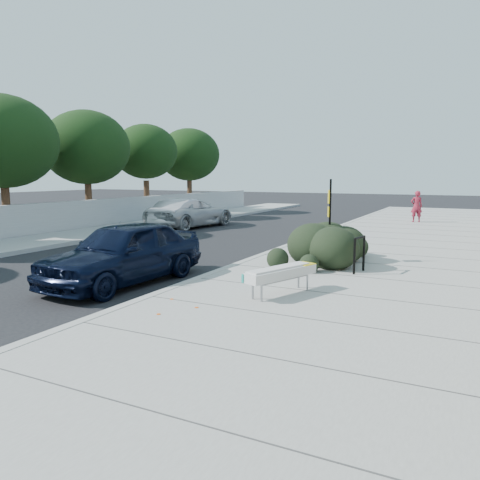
{
  "coord_description": "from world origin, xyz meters",
  "views": [
    {
      "loc": [
        6.2,
        -9.91,
        2.75
      ],
      "look_at": [
        0.55,
        1.29,
        1.0
      ],
      "focal_mm": 35.0,
      "sensor_mm": 36.0,
      "label": 1
    }
  ],
  "objects_px": {
    "bench": "(281,273)",
    "pedestrian": "(417,206)",
    "sedan_navy": "(124,252)",
    "bike_rack": "(359,251)",
    "wagon_silver": "(185,213)",
    "suv_silver": "(191,213)",
    "sign_post": "(329,215)"
  },
  "relations": [
    {
      "from": "sign_post",
      "to": "bike_rack",
      "type": "bearing_deg",
      "value": -67.25
    },
    {
      "from": "wagon_silver",
      "to": "suv_silver",
      "type": "height_order",
      "value": "wagon_silver"
    },
    {
      "from": "sign_post",
      "to": "sedan_navy",
      "type": "xyz_separation_m",
      "value": [
        -4.02,
        -4.52,
        -0.76
      ]
    },
    {
      "from": "sign_post",
      "to": "bench",
      "type": "bearing_deg",
      "value": -109.74
    },
    {
      "from": "sign_post",
      "to": "suv_silver",
      "type": "relative_size",
      "value": 0.47
    },
    {
      "from": "bike_rack",
      "to": "sedan_navy",
      "type": "height_order",
      "value": "sedan_navy"
    },
    {
      "from": "bench",
      "to": "bike_rack",
      "type": "bearing_deg",
      "value": 92.53
    },
    {
      "from": "sedan_navy",
      "to": "bench",
      "type": "bearing_deg",
      "value": 6.24
    },
    {
      "from": "bike_rack",
      "to": "sign_post",
      "type": "xyz_separation_m",
      "value": [
        -1.18,
        1.19,
        0.82
      ]
    },
    {
      "from": "sign_post",
      "to": "wagon_silver",
      "type": "bearing_deg",
      "value": 122.12
    },
    {
      "from": "sedan_navy",
      "to": "suv_silver",
      "type": "height_order",
      "value": "sedan_navy"
    },
    {
      "from": "bike_rack",
      "to": "pedestrian",
      "type": "xyz_separation_m",
      "value": [
        -0.22,
        15.09,
        0.28
      ]
    },
    {
      "from": "bike_rack",
      "to": "sedan_navy",
      "type": "relative_size",
      "value": 0.21
    },
    {
      "from": "sedan_navy",
      "to": "wagon_silver",
      "type": "relative_size",
      "value": 1.02
    },
    {
      "from": "bike_rack",
      "to": "sign_post",
      "type": "relative_size",
      "value": 0.39
    },
    {
      "from": "bike_rack",
      "to": "pedestrian",
      "type": "height_order",
      "value": "pedestrian"
    },
    {
      "from": "sedan_navy",
      "to": "suv_silver",
      "type": "xyz_separation_m",
      "value": [
        -5.63,
        11.92,
        -0.07
      ]
    },
    {
      "from": "suv_silver",
      "to": "sedan_navy",
      "type": "bearing_deg",
      "value": 122.04
    },
    {
      "from": "sedan_navy",
      "to": "wagon_silver",
      "type": "xyz_separation_m",
      "value": [
        -5.8,
        11.58,
        -0.04
      ]
    },
    {
      "from": "sign_post",
      "to": "sedan_navy",
      "type": "bearing_deg",
      "value": -153.78
    },
    {
      "from": "sign_post",
      "to": "suv_silver",
      "type": "xyz_separation_m",
      "value": [
        -9.64,
        7.4,
        -0.83
      ]
    },
    {
      "from": "bench",
      "to": "bike_rack",
      "type": "height_order",
      "value": "bike_rack"
    },
    {
      "from": "bench",
      "to": "suv_silver",
      "type": "xyz_separation_m",
      "value": [
        -9.82,
        11.69,
        0.12
      ]
    },
    {
      "from": "suv_silver",
      "to": "pedestrian",
      "type": "bearing_deg",
      "value": -141.7
    },
    {
      "from": "sedan_navy",
      "to": "bike_rack",
      "type": "bearing_deg",
      "value": 35.79
    },
    {
      "from": "bike_rack",
      "to": "sedan_navy",
      "type": "bearing_deg",
      "value": -136.17
    },
    {
      "from": "wagon_silver",
      "to": "pedestrian",
      "type": "relative_size",
      "value": 2.65
    },
    {
      "from": "bench",
      "to": "wagon_silver",
      "type": "height_order",
      "value": "wagon_silver"
    },
    {
      "from": "bench",
      "to": "suv_silver",
      "type": "distance_m",
      "value": 15.27
    },
    {
      "from": "bench",
      "to": "pedestrian",
      "type": "bearing_deg",
      "value": 107.95
    },
    {
      "from": "bike_rack",
      "to": "pedestrian",
      "type": "distance_m",
      "value": 15.09
    },
    {
      "from": "wagon_silver",
      "to": "suv_silver",
      "type": "relative_size",
      "value": 0.87
    }
  ]
}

